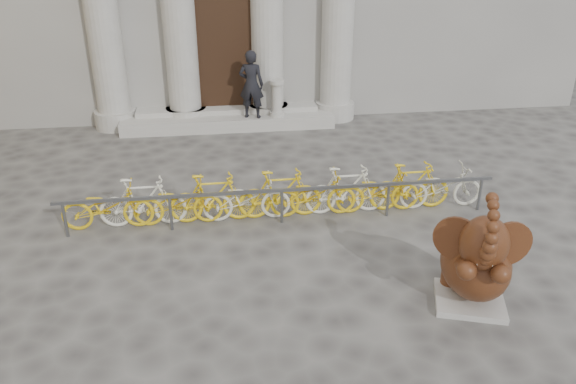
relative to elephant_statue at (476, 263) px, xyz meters
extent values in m
plane|color=#474442|center=(-3.32, -0.45, -0.74)|extent=(80.00, 80.00, 0.00)
cube|color=black|center=(-3.32, 9.47, 1.56)|extent=(2.40, 0.16, 4.00)
cube|color=#A8A59E|center=(-3.32, 8.95, -0.56)|extent=(6.00, 1.20, 0.36)
cube|color=#A8A59E|center=(0.01, 0.03, -0.69)|extent=(1.26, 1.20, 0.10)
ellipsoid|color=black|center=(0.08, 0.24, -0.33)|extent=(1.07, 1.05, 0.65)
ellipsoid|color=black|center=(0.02, 0.05, -0.05)|extent=(1.32, 1.47, 1.06)
cylinder|color=black|center=(-0.14, 0.46, -0.51)|extent=(0.39, 0.39, 0.27)
cylinder|color=black|center=(0.39, 0.28, -0.51)|extent=(0.39, 0.39, 0.27)
cylinder|color=black|center=(-0.33, -0.27, 0.16)|extent=(0.43, 0.66, 0.41)
cylinder|color=black|center=(0.10, -0.41, 0.16)|extent=(0.43, 0.66, 0.41)
ellipsoid|color=black|center=(-0.10, -0.30, 0.52)|extent=(0.87, 0.84, 0.82)
cylinder|color=black|center=(-0.39, -0.07, 0.48)|extent=(0.59, 0.46, 0.69)
cylinder|color=black|center=(0.27, -0.29, 0.48)|extent=(0.70, 0.06, 0.69)
cone|color=beige|center=(-0.28, -0.45, 0.36)|extent=(0.09, 0.24, 0.11)
cone|color=beige|center=(-0.05, -0.53, 0.36)|extent=(0.19, 0.23, 0.11)
cube|color=slate|center=(-2.52, 3.00, -0.04)|extent=(8.46, 0.06, 0.06)
cylinder|color=slate|center=(-6.55, 3.00, -0.39)|extent=(0.06, 0.06, 0.70)
cylinder|color=slate|center=(-4.64, 3.00, -0.39)|extent=(0.06, 0.06, 0.70)
cylinder|color=slate|center=(-2.52, 3.00, -0.39)|extent=(0.06, 0.06, 0.70)
cylinder|color=slate|center=(-0.40, 3.00, -0.39)|extent=(0.06, 0.06, 0.70)
cylinder|color=slate|center=(1.51, 3.00, -0.39)|extent=(0.06, 0.06, 0.70)
imported|color=yellow|center=(-5.82, 3.25, -0.24)|extent=(1.70, 0.50, 1.00)
imported|color=silver|center=(-5.16, 3.25, -0.24)|extent=(1.66, 0.47, 1.00)
imported|color=yellow|center=(-4.50, 3.25, -0.24)|extent=(1.70, 0.50, 1.00)
imported|color=yellow|center=(-3.84, 3.25, -0.24)|extent=(1.66, 0.47, 1.00)
imported|color=silver|center=(-3.18, 3.25, -0.24)|extent=(1.70, 0.50, 1.00)
imported|color=yellow|center=(-2.52, 3.25, -0.24)|extent=(1.66, 0.47, 1.00)
imported|color=yellow|center=(-1.86, 3.25, -0.24)|extent=(1.70, 0.50, 1.00)
imported|color=silver|center=(-1.20, 3.25, -0.24)|extent=(1.66, 0.47, 1.00)
imported|color=yellow|center=(-0.54, 3.25, -0.24)|extent=(1.70, 0.50, 1.00)
imported|color=yellow|center=(0.12, 3.25, -0.24)|extent=(1.66, 0.47, 1.00)
imported|color=silver|center=(0.78, 3.25, -0.24)|extent=(1.70, 0.50, 1.00)
imported|color=black|center=(-2.65, 8.63, 0.56)|extent=(0.78, 0.62, 1.88)
cylinder|color=#A8A59E|center=(-1.94, 8.65, -0.32)|extent=(0.42, 0.42, 0.13)
cylinder|color=#A8A59E|center=(-1.94, 8.65, 0.09)|extent=(0.29, 0.29, 0.95)
cylinder|color=#A8A59E|center=(-1.94, 8.65, 0.59)|extent=(0.42, 0.42, 0.11)
camera|label=1|loc=(-3.71, -6.59, 4.52)|focal=35.00mm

